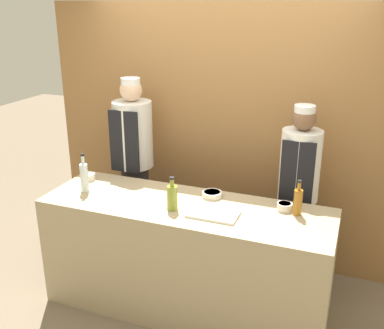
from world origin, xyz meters
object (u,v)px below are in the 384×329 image
Objects in this scene: chef_left at (134,164)px; chef_right at (297,194)px; sauce_bowl_orange at (212,194)px; bottle_oil at (172,197)px; sauce_bowl_white at (89,176)px; bottle_clear at (84,177)px; sauce_bowl_red at (285,206)px; bottle_amber at (298,201)px; cutting_board at (213,214)px.

chef_left is 1.52m from chef_right.
bottle_oil is at bearing -122.00° from sauce_bowl_orange.
sauce_bowl_white is 0.34× the size of bottle_clear.
chef_left is at bearing 164.04° from sauce_bowl_red.
chef_right reaches higher than sauce_bowl_red.
sauce_bowl_orange is at bearing 2.02° from sauce_bowl_white.
bottle_oil reaches higher than sauce_bowl_orange.
sauce_bowl_red is 0.84m from bottle_oil.
bottle_clear reaches higher than sauce_bowl_orange.
cutting_board is at bearing -157.87° from bottle_amber.
cutting_board is 1.40× the size of bottle_oil.
chef_right is (1.52, -0.00, -0.06)m from chef_left.
chef_right is (1.74, 0.43, -0.07)m from sauce_bowl_white.
bottle_clear reaches higher than bottle_oil.
sauce_bowl_white is at bearing -177.98° from sauce_bowl_orange.
chef_left is (-1.48, 0.42, -0.00)m from sauce_bowl_red.
sauce_bowl_white is 1.12m from sauce_bowl_orange.
sauce_bowl_white is at bearing 178.77° from bottle_amber.
sauce_bowl_white is at bearing 167.72° from cutting_board.
bottle_amber is (0.57, 0.23, 0.10)m from cutting_board.
sauce_bowl_white is 0.06× the size of chef_left.
chef_left is at bearing 62.95° from sauce_bowl_white.
sauce_bowl_orange is at bearing 110.25° from cutting_board.
bottle_amber is at bearing 15.61° from bottle_oil.
sauce_bowl_white is 0.41× the size of bottle_amber.
chef_right reaches higher than sauce_bowl_orange.
bottle_clear is (-1.12, 0.04, 0.12)m from cutting_board.
chef_left reaches higher than bottle_oil.
bottle_clear is 0.18× the size of chef_left.
bottle_amber is (1.80, -0.04, 0.08)m from sauce_bowl_white.
sauce_bowl_orange is 0.69m from bottle_amber.
sauce_bowl_white is 0.48m from chef_left.
cutting_board is (1.23, -0.27, -0.02)m from sauce_bowl_white.
sauce_bowl_red is 1.54m from chef_left.
sauce_bowl_orange is 0.98m from chef_left.
sauce_bowl_orange is at bearing 14.81° from bottle_clear.
sauce_bowl_orange is at bearing 58.00° from bottle_oil.
sauce_bowl_red is 0.07× the size of chef_right.
sauce_bowl_white is 0.07× the size of chef_right.
sauce_bowl_white is 0.96m from bottle_oil.
chef_left is 1.07× the size of chef_right.
bottle_oil reaches higher than sauce_bowl_red.
bottle_oil is at bearing -4.17° from bottle_clear.
sauce_bowl_red reaches higher than cutting_board.
bottle_oil is at bearing -159.72° from sauce_bowl_red.
bottle_amber is (0.68, -0.08, 0.08)m from sauce_bowl_orange.
cutting_board is at bearing 2.96° from bottle_oil.
chef_left reaches higher than cutting_board.
bottle_oil is (0.92, -0.28, 0.07)m from sauce_bowl_white.
chef_left is (0.10, 0.66, -0.10)m from bottle_clear.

